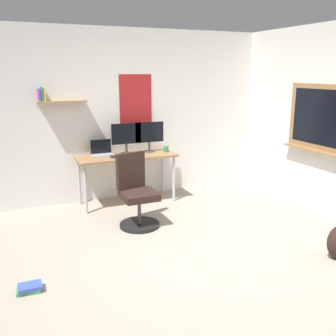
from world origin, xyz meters
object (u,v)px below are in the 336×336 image
office_chair (136,195)px  book_stack_on_floor (29,288)px  computer_mouse (141,154)px  keyboard (123,156)px  desk (126,160)px  laptop (102,152)px  coffee_mug (166,149)px  monitor_primary (126,136)px  monitor_secondary (149,135)px

office_chair → book_stack_on_floor: 1.85m
computer_mouse → keyboard: bearing=180.0°
desk → computer_mouse: (0.21, -0.07, 0.10)m
keyboard → book_stack_on_floor: keyboard is taller
keyboard → laptop: bearing=140.8°
coffee_mug → desk: bearing=178.1°
desk → book_stack_on_floor: bearing=-128.3°
laptop → computer_mouse: 0.58m
monitor_primary → computer_mouse: size_ratio=4.46×
office_chair → book_stack_on_floor: office_chair is taller
desk → coffee_mug: bearing=-1.9°
coffee_mug → monitor_secondary: bearing=154.1°
office_chair → monitor_secondary: size_ratio=2.05×
computer_mouse → book_stack_on_floor: bearing=-132.7°
monitor_secondary → book_stack_on_floor: bearing=-133.5°
monitor_secondary → book_stack_on_floor: size_ratio=2.00×
book_stack_on_floor → coffee_mug: bearing=41.8°
office_chair → coffee_mug: office_chair is taller
laptop → office_chair: bearing=-80.6°
monitor_secondary → keyboard: bearing=-161.3°
keyboard → coffee_mug: bearing=4.0°
office_chair → monitor_secondary: monitor_secondary is taller
keyboard → desk: bearing=44.0°
laptop → book_stack_on_floor: (-1.26, -2.16, -0.77)m
keyboard → coffee_mug: coffee_mug is taller
computer_mouse → book_stack_on_floor: 2.74m
monitor_primary → coffee_mug: size_ratio=5.04×
computer_mouse → laptop: bearing=158.6°
monitor_primary → computer_mouse: bearing=-44.0°
desk → monitor_primary: (0.04, 0.09, 0.35)m
desk → laptop: bearing=157.2°
monitor_secondary → monitor_primary: bearing=180.0°
laptop → coffee_mug: 0.99m
office_chair → laptop: laptop is taller
laptop → book_stack_on_floor: bearing=-120.3°
monitor_secondary → keyboard: (-0.48, -0.16, -0.26)m
monitor_secondary → book_stack_on_floor: monitor_secondary is taller
laptop → monitor_primary: (0.37, -0.05, 0.22)m
office_chair → laptop: size_ratio=3.06×
computer_mouse → coffee_mug: bearing=6.6°
keyboard → computer_mouse: (0.28, 0.00, 0.01)m
desk → monitor_secondary: monitor_secondary is taller
laptop → monitor_secondary: bearing=-3.7°
monitor_primary → keyboard: size_ratio=1.25×
monitor_secondary → keyboard: 0.57m
coffee_mug → keyboard: bearing=-176.0°
office_chair → computer_mouse: (0.37, 0.83, 0.35)m
laptop → coffee_mug: (0.97, -0.16, -0.01)m
monitor_primary → monitor_secondary: same height
office_chair → laptop: 1.13m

